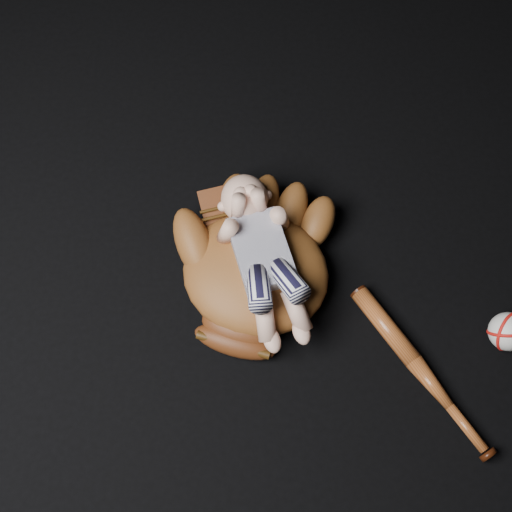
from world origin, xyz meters
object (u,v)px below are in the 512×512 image
(newborn_baby, at_px, (266,262))
(baseball, at_px, (508,332))
(baseball_bat, at_px, (421,371))
(baseball_glove, at_px, (256,269))

(newborn_baby, xyz_separation_m, baseball, (0.48, -0.14, -0.08))
(baseball_bat, height_order, baseball, baseball)
(baseball_glove, bearing_deg, newborn_baby, -7.51)
(baseball_glove, xyz_separation_m, newborn_baby, (0.02, -0.01, 0.06))
(baseball_glove, distance_m, newborn_baby, 0.06)
(baseball_bat, distance_m, baseball, 0.19)
(baseball_glove, distance_m, baseball_bat, 0.39)
(baseball_glove, xyz_separation_m, baseball_bat, (0.32, -0.21, -0.05))
(baseball_glove, relative_size, baseball_bat, 1.06)
(newborn_baby, height_order, baseball_bat, newborn_baby)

